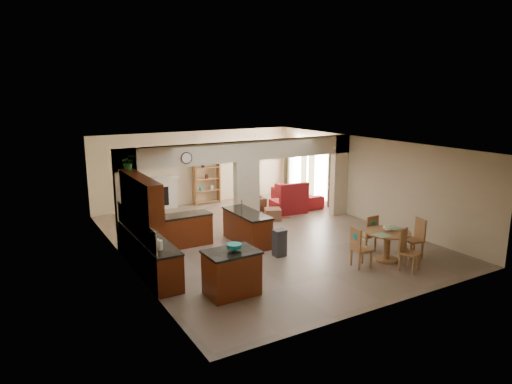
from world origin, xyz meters
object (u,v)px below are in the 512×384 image
sofa (296,195)px  dining_table (387,241)px  armchair (254,206)px  kitchen_island (232,273)px

sofa → dining_table: bearing=168.9°
sofa → armchair: (-2.25, -0.59, -0.02)m
sofa → armchair: sofa is taller
dining_table → sofa: bearing=76.5°
armchair → sofa: bearing=-162.1°
dining_table → armchair: dining_table is taller
dining_table → sofa: (1.48, 6.14, -0.17)m
kitchen_island → dining_table: 4.36m
dining_table → kitchen_island: bearing=176.9°
kitchen_island → armchair: 6.41m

